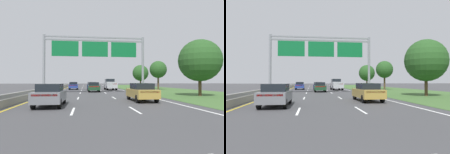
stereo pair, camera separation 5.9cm
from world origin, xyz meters
TOP-DOWN VIEW (x-y plane):
  - ground_plane at (0.00, 35.00)m, footprint 220.00×220.00m
  - lane_striping at (0.00, 34.54)m, footprint 11.96×106.00m
  - grass_verge_right at (13.95, 35.00)m, footprint 14.00×110.00m
  - median_barrier_concrete at (-6.60, 35.00)m, footprint 0.60×110.00m
  - overhead_sign_gantry at (0.30, 28.47)m, footprint 15.06×0.42m
  - pickup_truck_silver at (3.80, 38.22)m, footprint 2.14×5.45m
  - car_navy_centre_lane_sedan at (0.16, 39.43)m, footprint 1.88×4.43m
  - car_gold_right_lane_sedan at (3.79, 15.76)m, footprint 1.91×4.43m
  - car_blue_left_lane_sedan at (-3.56, 41.59)m, footprint 1.89×4.43m
  - car_darkgreen_centre_lane_sedan at (0.23, 31.66)m, footprint 1.90×4.43m
  - car_grey_left_lane_sedan at (-3.56, 13.12)m, footprint 1.82×4.40m
  - roadside_tree_near at (12.20, 20.55)m, footprint 4.93×4.93m
  - roadside_tree_mid at (13.76, 38.34)m, footprint 3.51×3.51m
  - roadside_tree_far at (12.85, 48.50)m, footprint 4.07×4.07m

SIDE VIEW (x-z plane):
  - ground_plane at x=0.00m, z-range 0.00..0.00m
  - lane_striping at x=0.00m, z-range 0.00..0.01m
  - grass_verge_right at x=13.95m, z-range 0.00..0.02m
  - median_barrier_concrete at x=-6.60m, z-range -0.07..0.78m
  - car_navy_centre_lane_sedan at x=0.16m, z-range 0.03..1.60m
  - car_gold_right_lane_sedan at x=3.79m, z-range 0.03..1.60m
  - car_blue_left_lane_sedan at x=-3.56m, z-range 0.03..1.60m
  - car_darkgreen_centre_lane_sedan at x=0.23m, z-range 0.03..1.60m
  - car_grey_left_lane_sedan at x=-3.56m, z-range 0.03..1.60m
  - pickup_truck_silver at x=3.80m, z-range -0.03..2.17m
  - roadside_tree_far at x=12.85m, z-range 0.89..6.77m
  - roadside_tree_mid at x=13.76m, z-range 1.17..7.08m
  - roadside_tree_near at x=12.20m, z-range 0.85..7.50m
  - overhead_sign_gantry at x=0.30m, z-range 1.83..10.35m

